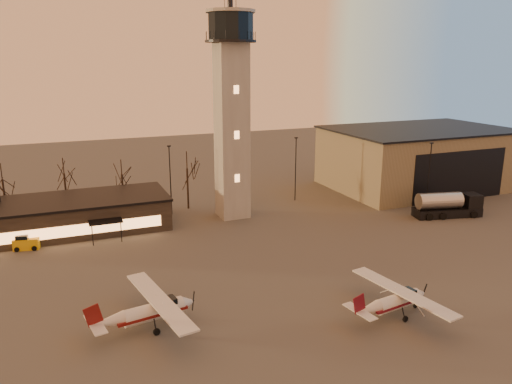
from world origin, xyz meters
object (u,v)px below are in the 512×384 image
fuel_truck (447,207)px  service_cart (26,243)px  terminal (69,215)px  control_tower (231,101)px  cessna_front (398,303)px  hangar (418,158)px  cessna_rear (156,314)px

fuel_truck → service_cart: size_ratio=3.21×
fuel_truck → terminal: bearing=177.5°
control_tower → cessna_front: (3.87, -32.64, -15.25)m
cessna_front → service_cart: 42.91m
hangar → terminal: size_ratio=1.20×
hangar → cessna_front: 48.89m
control_tower → cessna_rear: 34.70m
terminal → service_cart: terminal is taller
hangar → cessna_rear: (-52.38, -30.54, -3.99)m
control_tower → terminal: (-21.99, 1.98, -14.17)m
cessna_rear → terminal: bearing=91.5°
hangar → service_cart: 63.68m
service_cart → hangar: bearing=16.9°
cessna_front → fuel_truck: (24.49, 20.77, 0.33)m
service_cart → cessna_front: bearing=-33.1°
cessna_front → cessna_rear: cessna_rear is taller
control_tower → hangar: control_tower is taller
cessna_rear → service_cart: bearing=105.0°
cessna_front → cessna_rear: bearing=154.5°
terminal → cessna_front: (25.86, -34.63, -1.08)m
terminal → fuel_truck: terminal is taller
cessna_front → terminal: bearing=117.9°
fuel_truck → service_cart: 56.21m
cessna_front → hangar: bearing=39.9°
hangar → cessna_rear: hangar is taller
fuel_truck → service_cart: bearing=-176.2°
cessna_rear → cessna_front: bearing=-26.3°
hangar → terminal: (-57.99, -2.00, -3.00)m
hangar → service_cart: bearing=-173.7°
control_tower → cessna_rear: (-16.38, -26.56, -15.16)m
cessna_rear → control_tower: bearing=48.8°
terminal → service_cart: (-5.15, -4.97, -1.46)m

